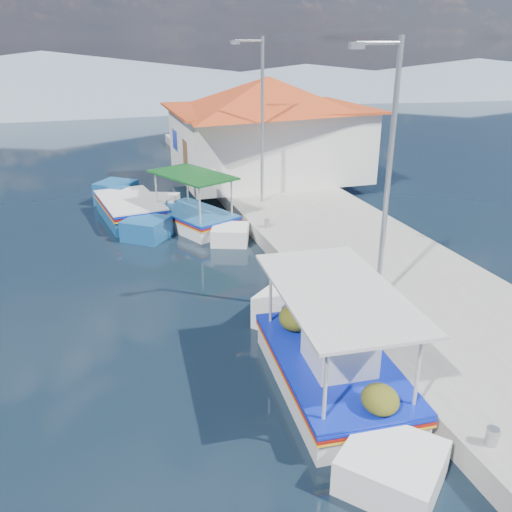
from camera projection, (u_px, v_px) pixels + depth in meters
name	position (u px, v px, depth m)	size (l,w,h in m)	color
ground	(213.00, 402.00, 10.26)	(160.00, 160.00, 0.00)	black
quay	(350.00, 248.00, 17.11)	(5.00, 44.00, 0.50)	#A2A198
bollards	(297.00, 252.00, 15.71)	(0.20, 17.20, 0.30)	#A5A8AD
main_caique	(331.00, 365.00, 10.60)	(2.42, 7.22, 2.38)	white
caique_green_canopy	(195.00, 218.00, 19.62)	(3.30, 5.40, 2.22)	white
caique_blue_hull	(131.00, 211.00, 20.53)	(2.57, 6.62, 1.19)	#17528B
harbor_building	(268.00, 126.00, 24.20)	(10.49, 10.49, 4.40)	silver
lamp_post_near	(386.00, 165.00, 11.84)	(1.21, 0.14, 6.00)	#A5A8AD
lamp_post_far	(260.00, 114.00, 19.79)	(1.21, 0.14, 6.00)	#A5A8AD
mountain_ridge	(154.00, 80.00, 60.78)	(171.40, 96.00, 5.50)	slate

